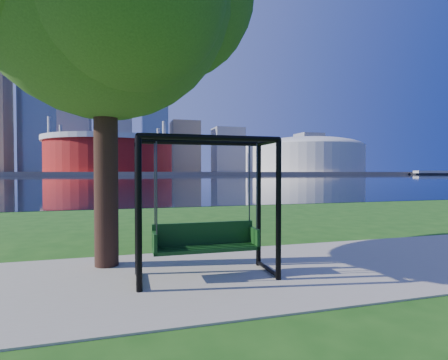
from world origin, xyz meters
name	(u,v)px	position (x,y,z in m)	size (l,w,h in m)	color
ground	(221,268)	(0.00, 0.00, 0.00)	(900.00, 900.00, 0.00)	#1E5114
path	(228,274)	(0.00, -0.50, 0.01)	(120.00, 4.00, 0.03)	#9E937F
river	(130,178)	(0.00, 102.00, 0.01)	(900.00, 180.00, 0.02)	black
far_bank	(126,173)	(0.00, 306.00, 1.00)	(900.00, 228.00, 2.00)	#937F60
stadium	(110,153)	(-10.00, 235.00, 14.23)	(83.00, 83.00, 32.00)	maroon
arena	(307,154)	(135.00, 235.00, 15.87)	(84.00, 84.00, 26.56)	beige
skyline	(120,134)	(-4.27, 319.39, 35.89)	(392.00, 66.00, 96.50)	gray
swing	(206,210)	(-0.44, -0.57, 1.22)	(2.49, 1.10, 2.53)	black
barge	(431,173)	(202.93, 185.94, 1.27)	(28.74, 11.15, 2.80)	black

